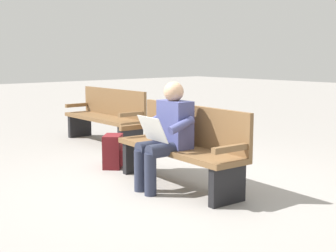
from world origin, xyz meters
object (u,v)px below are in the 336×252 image
object	(u,v)px
person_seated	(167,133)
bench_far	(106,115)
bench_near	(183,145)
backpack	(113,152)

from	to	relation	value
person_seated	bench_far	bearing A→B (deg)	-16.17
bench_near	backpack	bearing A→B (deg)	10.24
person_seated	bench_far	world-z (taller)	person_seated
bench_near	person_seated	distance (m)	0.29
person_seated	backpack	xyz separation A→B (m)	(1.20, -0.11, -0.41)
bench_far	person_seated	bearing A→B (deg)	160.63
bench_near	backpack	distance (m)	1.24
person_seated	backpack	bearing A→B (deg)	-0.83
person_seated	bench_near	bearing A→B (deg)	-87.28
bench_near	backpack	xyz separation A→B (m)	(1.21, 0.12, -0.25)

